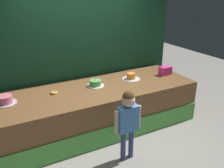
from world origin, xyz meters
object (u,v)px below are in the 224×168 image
at_px(donut, 54,93).
at_px(child_figure, 128,116).
at_px(cake_left, 5,100).
at_px(cake_right, 131,77).
at_px(cake_center, 95,83).
at_px(pink_box, 165,71).

bearing_deg(donut, child_figure, -56.79).
xyz_separation_m(cake_left, cake_right, (2.31, -0.00, -0.01)).
xyz_separation_m(child_figure, donut, (-0.76, 1.16, 0.08)).
relative_size(donut, cake_right, 0.33).
height_order(cake_left, cake_center, cake_left).
relative_size(donut, cake_left, 0.34).
relative_size(child_figure, cake_left, 3.35).
relative_size(pink_box, cake_right, 0.68).
distance_m(pink_box, donut, 2.31).
bearing_deg(cake_center, cake_right, -0.23).
distance_m(child_figure, cake_center, 1.16).
bearing_deg(pink_box, cake_center, 176.16).
height_order(pink_box, cake_center, pink_box).
distance_m(cake_center, cake_right, 0.77).
bearing_deg(cake_left, pink_box, -1.91).
bearing_deg(cake_left, cake_right, -0.06).
bearing_deg(pink_box, donut, 177.31).
xyz_separation_m(donut, cake_left, (-0.77, -0.01, 0.04)).
bearing_deg(donut, cake_center, -0.38).
bearing_deg(cake_left, donut, 0.44).
bearing_deg(cake_left, cake_center, 0.03).
distance_m(child_figure, donut, 1.39).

